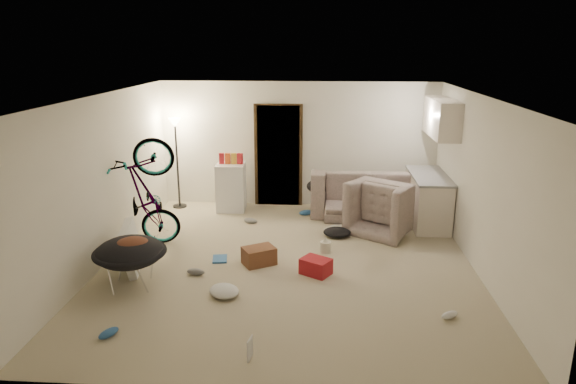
# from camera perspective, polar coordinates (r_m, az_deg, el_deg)

# --- Properties ---
(floor) EXTENTS (5.50, 6.00, 0.02)m
(floor) POSITION_cam_1_polar(r_m,az_deg,el_deg) (7.85, 0.02, -7.99)
(floor) COLOR #B6AB8C
(floor) RESTS_ON ground
(ceiling) EXTENTS (5.50, 6.00, 0.02)m
(ceiling) POSITION_cam_1_polar(r_m,az_deg,el_deg) (7.19, 0.03, 10.65)
(ceiling) COLOR white
(ceiling) RESTS_ON wall_back
(wall_back) EXTENTS (5.50, 0.02, 2.50)m
(wall_back) POSITION_cam_1_polar(r_m,az_deg,el_deg) (10.35, 1.17, 5.29)
(wall_back) COLOR white
(wall_back) RESTS_ON floor
(wall_front) EXTENTS (5.50, 0.02, 2.50)m
(wall_front) POSITION_cam_1_polar(r_m,az_deg,el_deg) (4.60, -2.57, -8.96)
(wall_front) COLOR white
(wall_front) RESTS_ON floor
(wall_left) EXTENTS (0.02, 6.00, 2.50)m
(wall_left) POSITION_cam_1_polar(r_m,az_deg,el_deg) (8.09, -19.89, 1.22)
(wall_left) COLOR white
(wall_left) RESTS_ON floor
(wall_right) EXTENTS (0.02, 6.00, 2.50)m
(wall_right) POSITION_cam_1_polar(r_m,az_deg,el_deg) (7.74, 20.85, 0.49)
(wall_right) COLOR white
(wall_right) RESTS_ON floor
(doorway) EXTENTS (0.85, 0.10, 2.04)m
(doorway) POSITION_cam_1_polar(r_m,az_deg,el_deg) (10.38, -1.06, 4.03)
(doorway) COLOR black
(doorway) RESTS_ON floor
(door_trim) EXTENTS (0.97, 0.04, 2.10)m
(door_trim) POSITION_cam_1_polar(r_m,az_deg,el_deg) (10.35, -1.07, 3.99)
(door_trim) COLOR #342412
(door_trim) RESTS_ON floor
(floor_lamp) EXTENTS (0.28, 0.28, 1.81)m
(floor_lamp) POSITION_cam_1_polar(r_m,az_deg,el_deg) (10.38, -12.33, 5.28)
(floor_lamp) COLOR black
(floor_lamp) RESTS_ON floor
(kitchen_counter) EXTENTS (0.60, 1.50, 0.88)m
(kitchen_counter) POSITION_cam_1_polar(r_m,az_deg,el_deg) (9.75, 15.26, -0.89)
(kitchen_counter) COLOR silver
(kitchen_counter) RESTS_ON floor
(counter_top) EXTENTS (0.64, 1.54, 0.04)m
(counter_top) POSITION_cam_1_polar(r_m,az_deg,el_deg) (9.63, 15.46, 1.73)
(counter_top) COLOR gray
(counter_top) RESTS_ON kitchen_counter
(kitchen_uppers) EXTENTS (0.38, 1.40, 0.65)m
(kitchen_uppers) POSITION_cam_1_polar(r_m,az_deg,el_deg) (9.46, 16.72, 7.88)
(kitchen_uppers) COLOR silver
(kitchen_uppers) RESTS_ON wall_right
(sofa) EXTENTS (2.27, 0.89, 0.66)m
(sofa) POSITION_cam_1_polar(r_m,az_deg,el_deg) (10.06, 9.07, -0.63)
(sofa) COLOR #3C443C
(sofa) RESTS_ON floor
(armchair) EXTENTS (1.39, 1.36, 0.69)m
(armchair) POSITION_cam_1_polar(r_m,az_deg,el_deg) (9.25, 11.02, -2.14)
(armchair) COLOR #3C443C
(armchair) RESTS_ON floor
(bicycle) EXTENTS (1.97, 1.10, 1.07)m
(bicycle) POSITION_cam_1_polar(r_m,az_deg,el_deg) (8.59, -15.23, -2.83)
(bicycle) COLOR black
(bicycle) RESTS_ON floor
(book_asset) EXTENTS (0.27, 0.22, 0.02)m
(book_asset) POSITION_cam_1_polar(r_m,az_deg,el_deg) (5.64, -4.49, -18.35)
(book_asset) COLOR maroon
(book_asset) RESTS_ON floor
(mini_fridge) EXTENTS (0.58, 0.58, 0.94)m
(mini_fridge) POSITION_cam_1_polar(r_m,az_deg,el_deg) (10.23, -6.33, 0.57)
(mini_fridge) COLOR white
(mini_fridge) RESTS_ON floor
(snack_box_0) EXTENTS (0.11, 0.08, 0.30)m
(snack_box_0) POSITION_cam_1_polar(r_m,az_deg,el_deg) (10.13, -7.37, 3.48)
(snack_box_0) COLOR maroon
(snack_box_0) RESTS_ON mini_fridge
(snack_box_1) EXTENTS (0.10, 0.07, 0.30)m
(snack_box_1) POSITION_cam_1_polar(r_m,az_deg,el_deg) (10.11, -6.71, 3.47)
(snack_box_1) COLOR #D24F1A
(snack_box_1) RESTS_ON mini_fridge
(snack_box_2) EXTENTS (0.12, 0.10, 0.30)m
(snack_box_2) POSITION_cam_1_polar(r_m,az_deg,el_deg) (10.09, -6.04, 3.47)
(snack_box_2) COLOR gold
(snack_box_2) RESTS_ON mini_fridge
(snack_box_3) EXTENTS (0.12, 0.10, 0.30)m
(snack_box_3) POSITION_cam_1_polar(r_m,az_deg,el_deg) (10.07, -5.36, 3.46)
(snack_box_3) COLOR maroon
(snack_box_3) RESTS_ON mini_fridge
(saucer_chair) EXTENTS (0.98, 0.98, 0.70)m
(saucer_chair) POSITION_cam_1_polar(r_m,az_deg,el_deg) (7.29, -17.11, -7.07)
(saucer_chair) COLOR silver
(saucer_chair) RESTS_ON floor
(hoodie) EXTENTS (0.61, 0.58, 0.22)m
(hoodie) POSITION_cam_1_polar(r_m,az_deg,el_deg) (7.17, -16.95, -5.70)
(hoodie) COLOR #552C1D
(hoodie) RESTS_ON saucer_chair
(sofa_drape) EXTENTS (0.62, 0.53, 0.28)m
(sofa_drape) POSITION_cam_1_polar(r_m,az_deg,el_deg) (9.96, 3.67, 0.62)
(sofa_drape) COLOR black
(sofa_drape) RESTS_ON sofa
(tv_box) EXTENTS (0.46, 0.99, 0.64)m
(tv_box) POSITION_cam_1_polar(r_m,az_deg,el_deg) (7.93, -17.03, -5.90)
(tv_box) COLOR silver
(tv_box) RESTS_ON floor
(drink_case_a) EXTENTS (0.56, 0.52, 0.26)m
(drink_case_a) POSITION_cam_1_polar(r_m,az_deg,el_deg) (7.79, -3.24, -7.08)
(drink_case_a) COLOR brown
(drink_case_a) RESTS_ON floor
(drink_case_b) EXTENTS (0.50, 0.47, 0.23)m
(drink_case_b) POSITION_cam_1_polar(r_m,az_deg,el_deg) (7.47, 3.11, -8.25)
(drink_case_b) COLOR maroon
(drink_case_b) RESTS_ON floor
(juicer) EXTENTS (0.17, 0.17, 0.25)m
(juicer) POSITION_cam_1_polar(r_m,az_deg,el_deg) (8.23, 4.19, -6.00)
(juicer) COLOR beige
(juicer) RESTS_ON floor
(newspaper) EXTENTS (0.75, 0.73, 0.01)m
(newspaper) POSITION_cam_1_polar(r_m,az_deg,el_deg) (9.23, 6.19, -4.20)
(newspaper) COLOR #B8B4AA
(newspaper) RESTS_ON floor
(book_blue) EXTENTS (0.26, 0.33, 0.03)m
(book_blue) POSITION_cam_1_polar(r_m,az_deg,el_deg) (8.03, -7.58, -7.38)
(book_blue) COLOR #2D60A4
(book_blue) RESTS_ON floor
(book_white) EXTENTS (0.23, 0.29, 0.03)m
(book_white) POSITION_cam_1_polar(r_m,az_deg,el_deg) (8.15, -3.04, -6.90)
(book_white) COLOR silver
(book_white) RESTS_ON floor
(shoe_0) EXTENTS (0.30, 0.20, 0.10)m
(shoe_0) POSITION_cam_1_polar(r_m,az_deg,el_deg) (9.95, 2.02, -2.30)
(shoe_0) COLOR #2D60A4
(shoe_0) RESTS_ON floor
(shoe_1) EXTENTS (0.29, 0.20, 0.10)m
(shoe_1) POSITION_cam_1_polar(r_m,az_deg,el_deg) (9.52, -4.18, -3.21)
(shoe_1) COLOR slate
(shoe_1) RESTS_ON floor
(shoe_2) EXTENTS (0.23, 0.28, 0.10)m
(shoe_2) POSITION_cam_1_polar(r_m,az_deg,el_deg) (6.36, -19.32, -14.57)
(shoe_2) COLOR #2D60A4
(shoe_2) RESTS_ON floor
(shoe_3) EXTENTS (0.28, 0.14, 0.10)m
(shoe_3) POSITION_cam_1_polar(r_m,az_deg,el_deg) (7.57, -10.21, -8.72)
(shoe_3) COLOR slate
(shoe_3) RESTS_ON floor
(shoe_4) EXTENTS (0.26, 0.21, 0.09)m
(shoe_4) POSITION_cam_1_polar(r_m,az_deg,el_deg) (6.67, 17.53, -12.90)
(shoe_4) COLOR white
(shoe_4) RESTS_ON floor
(clothes_lump_b) EXTENTS (0.50, 0.45, 0.14)m
(clothes_lump_b) POSITION_cam_1_polar(r_m,az_deg,el_deg) (8.92, 5.47, -4.46)
(clothes_lump_b) COLOR black
(clothes_lump_b) RESTS_ON floor
(clothes_lump_c) EXTENTS (0.56, 0.56, 0.13)m
(clothes_lump_c) POSITION_cam_1_polar(r_m,az_deg,el_deg) (6.93, -7.12, -10.85)
(clothes_lump_c) COLOR silver
(clothes_lump_c) RESTS_ON floor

